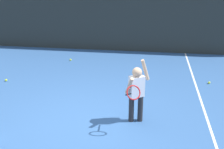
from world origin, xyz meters
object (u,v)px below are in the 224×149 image
Objects in this scene: tennis_ball_4 at (6,80)px; tennis_player at (136,90)px; tennis_ball_0 at (209,83)px; tennis_ball_5 at (71,60)px.

tennis_player is at bearing -23.82° from tennis_ball_4.
tennis_player is 3.06m from tennis_ball_0.
tennis_ball_5 is at bearing 93.31° from tennis_player.
tennis_ball_4 is (-5.67, -0.62, 0.00)m from tennis_ball_0.
tennis_ball_0 is at bearing 6.28° from tennis_ball_4.
tennis_player is at bearing -56.23° from tennis_ball_5.
tennis_ball_5 is (-2.46, 3.68, -0.69)m from tennis_player.
tennis_ball_4 is at bearing -123.03° from tennis_ball_5.
tennis_ball_4 and tennis_ball_5 have the same top height.
tennis_ball_5 is (1.31, 2.02, 0.00)m from tennis_ball_4.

